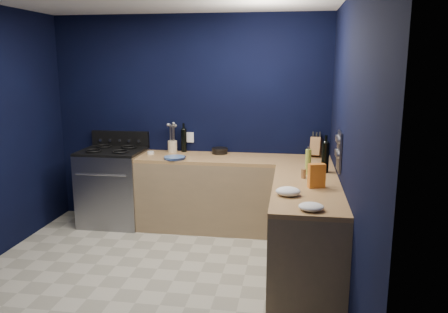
% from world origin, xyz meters
% --- Properties ---
extents(floor, '(3.50, 3.50, 0.02)m').
position_xyz_m(floor, '(0.00, 0.00, -0.01)').
color(floor, '#A8A393').
rests_on(floor, ground).
extents(wall_back, '(3.50, 0.02, 2.60)m').
position_xyz_m(wall_back, '(0.00, 1.76, 1.30)').
color(wall_back, black).
rests_on(wall_back, ground).
extents(wall_right, '(0.02, 3.50, 2.60)m').
position_xyz_m(wall_right, '(1.76, 0.00, 1.30)').
color(wall_right, black).
rests_on(wall_right, ground).
extents(wall_front, '(3.50, 0.02, 2.60)m').
position_xyz_m(wall_front, '(0.00, -1.76, 1.30)').
color(wall_front, black).
rests_on(wall_front, ground).
extents(cab_back, '(2.30, 0.63, 0.86)m').
position_xyz_m(cab_back, '(0.60, 1.44, 0.43)').
color(cab_back, '#8A704E').
rests_on(cab_back, floor).
extents(top_back, '(2.30, 0.63, 0.04)m').
position_xyz_m(top_back, '(0.60, 1.44, 0.88)').
color(top_back, brown).
rests_on(top_back, cab_back).
extents(cab_right, '(0.63, 1.67, 0.86)m').
position_xyz_m(cab_right, '(1.44, 0.29, 0.43)').
color(cab_right, '#8A704E').
rests_on(cab_right, floor).
extents(top_right, '(0.63, 1.67, 0.04)m').
position_xyz_m(top_right, '(1.44, 0.29, 0.88)').
color(top_right, brown).
rests_on(top_right, cab_right).
extents(gas_range, '(0.76, 0.66, 0.92)m').
position_xyz_m(gas_range, '(-0.93, 1.42, 0.46)').
color(gas_range, gray).
rests_on(gas_range, floor).
extents(oven_door, '(0.59, 0.02, 0.42)m').
position_xyz_m(oven_door, '(-0.93, 1.10, 0.45)').
color(oven_door, black).
rests_on(oven_door, gas_range).
extents(cooktop, '(0.76, 0.66, 0.03)m').
position_xyz_m(cooktop, '(-0.93, 1.42, 0.94)').
color(cooktop, black).
rests_on(cooktop, gas_range).
extents(backguard, '(0.76, 0.06, 0.20)m').
position_xyz_m(backguard, '(-0.93, 1.72, 1.04)').
color(backguard, black).
rests_on(backguard, gas_range).
extents(spice_panel, '(0.02, 0.28, 0.38)m').
position_xyz_m(spice_panel, '(1.74, 0.55, 1.18)').
color(spice_panel, gray).
rests_on(spice_panel, wall_right).
extents(wall_outlet, '(0.09, 0.02, 0.13)m').
position_xyz_m(wall_outlet, '(0.00, 1.74, 1.08)').
color(wall_outlet, white).
rests_on(wall_outlet, wall_back).
extents(plate_stack, '(0.28, 0.28, 0.03)m').
position_xyz_m(plate_stack, '(-0.08, 1.23, 0.92)').
color(plate_stack, '#3E5890').
rests_on(plate_stack, top_back).
extents(ramekin, '(0.10, 0.10, 0.03)m').
position_xyz_m(ramekin, '(-0.45, 1.49, 0.92)').
color(ramekin, white).
rests_on(ramekin, top_back).
extents(utensil_crock, '(0.13, 0.13, 0.15)m').
position_xyz_m(utensil_crock, '(-0.21, 1.64, 0.97)').
color(utensil_crock, '#F3E4C5').
rests_on(utensil_crock, top_back).
extents(wine_bottle_back, '(0.08, 0.08, 0.29)m').
position_xyz_m(wine_bottle_back, '(-0.07, 1.69, 1.04)').
color(wine_bottle_back, black).
rests_on(wine_bottle_back, top_back).
extents(lemon_basket, '(0.21, 0.21, 0.07)m').
position_xyz_m(lemon_basket, '(0.40, 1.63, 0.94)').
color(lemon_basket, black).
rests_on(lemon_basket, top_back).
extents(knife_block, '(0.17, 0.27, 0.27)m').
position_xyz_m(knife_block, '(1.58, 1.67, 1.01)').
color(knife_block, brown).
rests_on(knife_block, top_back).
extents(wine_bottle_right, '(0.08, 0.08, 0.31)m').
position_xyz_m(wine_bottle_right, '(1.63, 0.83, 1.05)').
color(wine_bottle_right, black).
rests_on(wine_bottle_right, top_right).
extents(oil_bottle, '(0.07, 0.07, 0.26)m').
position_xyz_m(oil_bottle, '(1.45, 0.74, 1.03)').
color(oil_bottle, '#9AB040').
rests_on(oil_bottle, top_right).
extents(spice_jar_near, '(0.06, 0.06, 0.09)m').
position_xyz_m(spice_jar_near, '(1.52, 0.55, 0.95)').
color(spice_jar_near, olive).
rests_on(spice_jar_near, top_right).
extents(spice_jar_far, '(0.06, 0.06, 0.09)m').
position_xyz_m(spice_jar_far, '(1.41, 0.56, 0.95)').
color(spice_jar_far, olive).
rests_on(spice_jar_far, top_right).
extents(crouton_bag, '(0.16, 0.11, 0.22)m').
position_xyz_m(crouton_bag, '(1.52, 0.24, 1.01)').
color(crouton_bag, red).
rests_on(crouton_bag, top_right).
extents(towel_front, '(0.25, 0.22, 0.07)m').
position_xyz_m(towel_front, '(1.27, -0.05, 0.94)').
color(towel_front, white).
rests_on(towel_front, top_right).
extents(towel_end, '(0.21, 0.20, 0.06)m').
position_xyz_m(towel_end, '(1.45, -0.42, 0.93)').
color(towel_end, white).
rests_on(towel_end, top_right).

